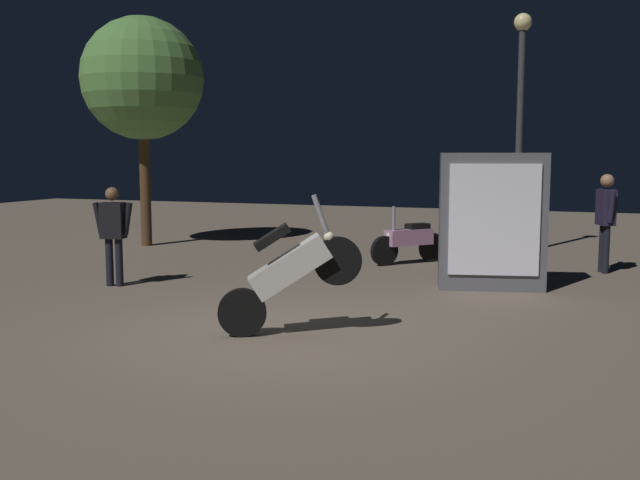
{
  "coord_description": "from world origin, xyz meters",
  "views": [
    {
      "loc": [
        3.36,
        -7.81,
        2.09
      ],
      "look_at": [
        0.16,
        0.87,
        1.0
      ],
      "focal_mm": 41.28,
      "sensor_mm": 36.0,
      "label": 1
    }
  ],
  "objects_px": {
    "person_rider_beside": "(606,214)",
    "person_bystander_far": "(113,228)",
    "motorcycle_pink_parked_left": "(409,241)",
    "streetlamp_near": "(520,103)",
    "kiosk_billboard": "(492,221)",
    "motorcycle_white_foreground": "(289,272)"
  },
  "relations": [
    {
      "from": "kiosk_billboard",
      "to": "motorcycle_pink_parked_left",
      "type": "bearing_deg",
      "value": -63.24
    },
    {
      "from": "person_bystander_far",
      "to": "streetlamp_near",
      "type": "xyz_separation_m",
      "value": [
        5.6,
        6.06,
        2.2
      ]
    },
    {
      "from": "kiosk_billboard",
      "to": "person_rider_beside",
      "type": "bearing_deg",
      "value": -139.31
    },
    {
      "from": "streetlamp_near",
      "to": "person_bystander_far",
      "type": "bearing_deg",
      "value": -132.77
    },
    {
      "from": "motorcycle_pink_parked_left",
      "to": "person_rider_beside",
      "type": "height_order",
      "value": "person_rider_beside"
    },
    {
      "from": "motorcycle_pink_parked_left",
      "to": "kiosk_billboard",
      "type": "relative_size",
      "value": 0.63
    },
    {
      "from": "person_rider_beside",
      "to": "person_bystander_far",
      "type": "distance_m",
      "value": 8.35
    },
    {
      "from": "motorcycle_pink_parked_left",
      "to": "streetlamp_near",
      "type": "bearing_deg",
      "value": -178.91
    },
    {
      "from": "motorcycle_white_foreground",
      "to": "motorcycle_pink_parked_left",
      "type": "bearing_deg",
      "value": 63.98
    },
    {
      "from": "person_bystander_far",
      "to": "motorcycle_pink_parked_left",
      "type": "bearing_deg",
      "value": -56.01
    },
    {
      "from": "motorcycle_pink_parked_left",
      "to": "streetlamp_near",
      "type": "height_order",
      "value": "streetlamp_near"
    },
    {
      "from": "motorcycle_pink_parked_left",
      "to": "person_bystander_far",
      "type": "bearing_deg",
      "value": -2.75
    },
    {
      "from": "person_bystander_far",
      "to": "motorcycle_white_foreground",
      "type": "bearing_deg",
      "value": -129.33
    },
    {
      "from": "motorcycle_pink_parked_left",
      "to": "streetlamp_near",
      "type": "xyz_separation_m",
      "value": [
        1.78,
        2.11,
        2.68
      ]
    },
    {
      "from": "person_bystander_far",
      "to": "kiosk_billboard",
      "type": "height_order",
      "value": "kiosk_billboard"
    },
    {
      "from": "motorcycle_pink_parked_left",
      "to": "person_rider_beside",
      "type": "xyz_separation_m",
      "value": [
        3.47,
        0.13,
        0.6
      ]
    },
    {
      "from": "streetlamp_near",
      "to": "person_rider_beside",
      "type": "bearing_deg",
      "value": -49.56
    },
    {
      "from": "person_bystander_far",
      "to": "kiosk_billboard",
      "type": "bearing_deg",
      "value": -84.27
    },
    {
      "from": "person_rider_beside",
      "to": "person_bystander_far",
      "type": "relative_size",
      "value": 1.11
    },
    {
      "from": "streetlamp_near",
      "to": "kiosk_billboard",
      "type": "xyz_separation_m",
      "value": [
        0.02,
        -4.26,
        -2.07
      ]
    },
    {
      "from": "motorcycle_white_foreground",
      "to": "person_rider_beside",
      "type": "distance_m",
      "value": 6.99
    },
    {
      "from": "person_bystander_far",
      "to": "kiosk_billboard",
      "type": "relative_size",
      "value": 0.75
    }
  ]
}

